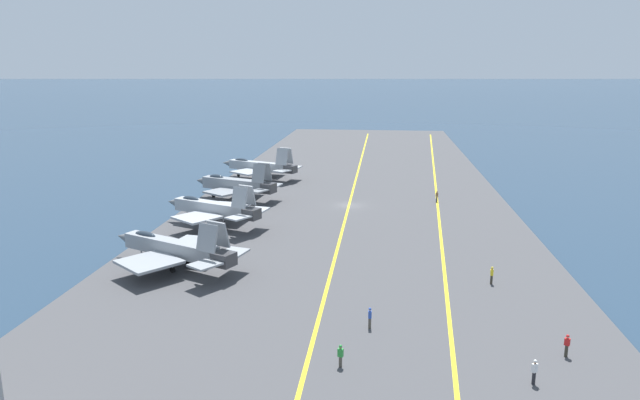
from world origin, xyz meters
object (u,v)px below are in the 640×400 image
at_px(parked_jet_third, 235,184).
at_px(crew_blue_vest, 370,317).
at_px(parked_jet_nearest, 174,248).
at_px(crew_yellow_vest, 492,275).
at_px(crew_green_vest, 340,355).
at_px(crew_brown_vest, 437,196).
at_px(crew_red_vest, 567,345).
at_px(crew_white_vest, 534,371).
at_px(parked_jet_fourth, 260,166).
at_px(parked_jet_second, 213,208).

distance_m(parked_jet_third, crew_blue_vest, 49.72).
distance_m(parked_jet_nearest, crew_yellow_vest, 32.97).
distance_m(parked_jet_third, crew_green_vest, 54.76).
bearing_deg(crew_brown_vest, parked_jet_nearest, 138.17).
distance_m(crew_brown_vest, crew_blue_vest, 47.24).
distance_m(parked_jet_nearest, crew_red_vest, 38.99).
xyz_separation_m(crew_green_vest, crew_blue_vest, (6.44, -1.92, 0.06)).
bearing_deg(crew_blue_vest, crew_white_vest, -122.71).
height_order(parked_jet_nearest, parked_jet_third, parked_jet_third).
xyz_separation_m(parked_jet_nearest, parked_jet_third, (32.00, 1.65, 0.32)).
height_order(parked_jet_fourth, crew_yellow_vest, parked_jet_fourth).
xyz_separation_m(parked_jet_nearest, parked_jet_second, (16.04, 0.53, 0.38)).
xyz_separation_m(parked_jet_third, crew_red_vest, (-47.23, -37.52, -1.59)).
xyz_separation_m(crew_yellow_vest, crew_red_vest, (-14.32, -2.93, -0.02)).
bearing_deg(parked_jet_second, crew_brown_vest, -59.78).
distance_m(crew_green_vest, crew_blue_vest, 6.73).
xyz_separation_m(parked_jet_second, crew_yellow_vest, (-16.95, -33.47, -1.62)).
distance_m(parked_jet_third, parked_jet_fourth, 17.84).
bearing_deg(parked_jet_second, crew_green_vest, -150.24).
relative_size(crew_yellow_vest, crew_green_vest, 1.05).
relative_size(parked_jet_fourth, crew_yellow_vest, 9.12).
bearing_deg(crew_green_vest, crew_red_vest, -78.59).
distance_m(parked_jet_second, crew_brown_vest, 36.03).
distance_m(parked_jet_third, crew_white_vest, 61.74).
xyz_separation_m(crew_white_vest, crew_blue_vest, (7.27, 11.32, -0.00)).
bearing_deg(crew_brown_vest, crew_green_vest, 167.90).
height_order(parked_jet_second, crew_brown_vest, parked_jet_second).
bearing_deg(crew_red_vest, parked_jet_second, 49.34).
distance_m(crew_red_vest, crew_blue_vest, 15.00).
bearing_deg(parked_jet_fourth, crew_white_vest, -153.80).
bearing_deg(crew_brown_vest, crew_blue_vest, 168.54).
relative_size(parked_jet_nearest, crew_red_vest, 9.26).
bearing_deg(crew_yellow_vest, parked_jet_second, 63.14).
height_order(parked_jet_nearest, crew_yellow_vest, parked_jet_nearest).
distance_m(parked_jet_fourth, crew_brown_vest, 35.78).
bearing_deg(crew_red_vest, parked_jet_third, 38.47).
xyz_separation_m(parked_jet_nearest, crew_red_vest, (-15.23, -35.87, -1.26)).
distance_m(parked_jet_third, crew_yellow_vest, 47.77).
bearing_deg(parked_jet_fourth, parked_jet_nearest, -178.21).
relative_size(crew_brown_vest, crew_red_vest, 1.01).
relative_size(parked_jet_fourth, crew_white_vest, 9.04).
relative_size(crew_yellow_vest, crew_white_vest, 0.99).
bearing_deg(crew_red_vest, crew_brown_vest, 6.12).
xyz_separation_m(parked_jet_fourth, crew_red_vest, (-65.07, -37.43, -1.49)).
height_order(parked_jet_third, crew_red_vest, parked_jet_third).
distance_m(parked_jet_second, crew_green_vest, 39.92).
bearing_deg(crew_yellow_vest, parked_jet_fourth, 34.21).
distance_m(parked_jet_fourth, crew_yellow_vest, 61.38).
bearing_deg(parked_jet_nearest, crew_white_vest, -120.84).
relative_size(parked_jet_second, crew_green_vest, 8.82).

